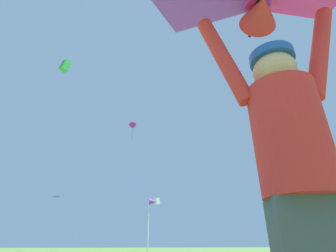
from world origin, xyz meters
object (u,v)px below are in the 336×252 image
(distant_kite_white_low_left, at_px, (157,201))
(marker_flag, at_px, (152,206))
(distant_kite_blue_mid_right, at_px, (56,196))
(kite_flyer_person, at_px, (297,172))
(distant_kite_green_high_left, at_px, (65,66))
(distant_kite_magenta_high_right, at_px, (133,127))

(distant_kite_white_low_left, relative_size, marker_flag, 0.43)
(distant_kite_blue_mid_right, height_order, distant_kite_white_low_left, distant_kite_blue_mid_right)
(marker_flag, bearing_deg, distant_kite_blue_mid_right, 108.83)
(kite_flyer_person, relative_size, distant_kite_green_high_left, 1.43)
(distant_kite_green_high_left, bearing_deg, distant_kite_blue_mid_right, 95.08)
(distant_kite_green_high_left, relative_size, distant_kite_magenta_high_right, 0.55)
(distant_kite_blue_mid_right, distance_m, distant_kite_magenta_high_right, 13.29)
(kite_flyer_person, distance_m, distant_kite_white_low_left, 34.08)
(distant_kite_green_high_left, bearing_deg, kite_flyer_person, -71.45)
(kite_flyer_person, relative_size, distant_kite_white_low_left, 2.08)
(kite_flyer_person, bearing_deg, distant_kite_magenta_high_right, 88.91)
(distant_kite_green_high_left, height_order, distant_kite_magenta_high_right, distant_kite_green_high_left)
(kite_flyer_person, xyz_separation_m, marker_flag, (0.47, 8.07, 0.91))
(kite_flyer_person, distance_m, distant_kite_blue_mid_right, 35.54)
(kite_flyer_person, height_order, distant_kite_blue_mid_right, distant_kite_blue_mid_right)
(kite_flyer_person, height_order, marker_flag, marker_flag)
(distant_kite_blue_mid_right, xyz_separation_m, marker_flag, (8.88, -26.04, -4.46))
(kite_flyer_person, distance_m, distant_kite_green_high_left, 28.50)
(distant_kite_white_low_left, xyz_separation_m, marker_flag, (-4.24, -25.32, -4.08))
(distant_kite_blue_mid_right, relative_size, distant_kite_white_low_left, 1.01)
(distant_kite_white_low_left, bearing_deg, distant_kite_green_high_left, -136.10)
(distant_kite_blue_mid_right, bearing_deg, distant_kite_green_high_left, -84.92)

